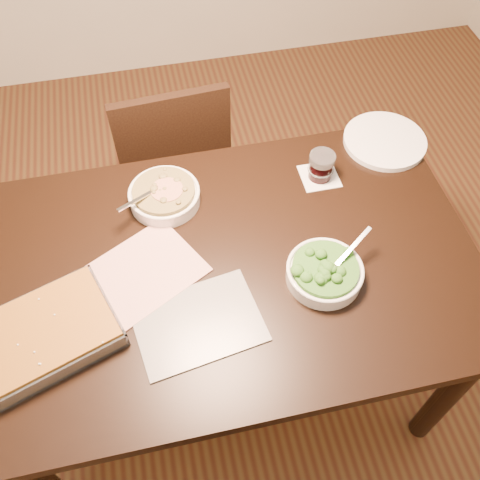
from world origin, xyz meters
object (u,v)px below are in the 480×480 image
(table, at_px, (230,281))
(baking_dish, at_px, (47,333))
(broccoli_bowl, at_px, (325,272))
(stew_bowl, at_px, (164,195))
(dinner_plate, at_px, (385,141))
(chair_far, at_px, (173,158))
(wine_tumbler, at_px, (321,166))

(table, relative_size, baking_dish, 3.53)
(broccoli_bowl, bearing_deg, table, 156.67)
(stew_bowl, xyz_separation_m, dinner_plate, (0.75, 0.10, -0.02))
(baking_dish, xyz_separation_m, dinner_plate, (1.09, 0.49, -0.02))
(table, xyz_separation_m, chair_far, (-0.09, 0.71, -0.17))
(baking_dish, xyz_separation_m, chair_far, (0.41, 0.84, -0.29))
(table, distance_m, wine_tumbler, 0.45)
(wine_tumbler, bearing_deg, stew_bowl, 179.74)
(wine_tumbler, bearing_deg, chair_far, 133.70)
(stew_bowl, height_order, baking_dish, stew_bowl)
(table, bearing_deg, baking_dish, -165.27)
(table, xyz_separation_m, dinner_plate, (0.60, 0.36, 0.10))
(broccoli_bowl, relative_size, dinner_plate, 0.81)
(chair_far, bearing_deg, table, 92.71)
(broccoli_bowl, distance_m, baking_dish, 0.73)
(stew_bowl, distance_m, baking_dish, 0.52)
(baking_dish, bearing_deg, table, -4.44)
(baking_dish, height_order, dinner_plate, baking_dish)
(dinner_plate, bearing_deg, table, -149.04)
(stew_bowl, bearing_deg, table, -60.89)
(stew_bowl, bearing_deg, baking_dish, -131.54)
(table, distance_m, broccoli_bowl, 0.29)
(table, relative_size, broccoli_bowl, 6.34)
(stew_bowl, height_order, dinner_plate, stew_bowl)
(broccoli_bowl, bearing_deg, stew_bowl, 136.59)
(table, relative_size, chair_far, 1.61)
(stew_bowl, distance_m, chair_far, 0.54)
(stew_bowl, relative_size, wine_tumbler, 2.40)
(baking_dish, height_order, chair_far, chair_far)
(table, xyz_separation_m, baking_dish, (-0.49, -0.13, 0.12))
(broccoli_bowl, distance_m, chair_far, 0.92)
(baking_dish, bearing_deg, chair_far, 44.93)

